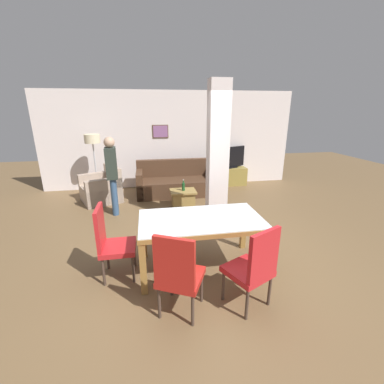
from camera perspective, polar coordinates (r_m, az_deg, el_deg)
The scene contains 15 objects.
ground_plane at distance 3.94m, azimuth 1.87°, elevation -16.24°, with size 18.00×18.00×0.00m, color brown.
back_wall at distance 7.55m, azimuth -4.76°, elevation 11.45°, with size 7.20×0.09×2.70m.
divider_pillar at distance 4.74m, azimuth 5.68°, elevation 7.42°, with size 0.36×0.29×2.70m.
dining_table at distance 3.62m, azimuth 1.97°, elevation -8.08°, with size 1.71×0.96×0.78m.
dining_chair_head_left at distance 3.63m, azimuth -17.57°, elevation -10.21°, with size 0.46×0.46×1.03m.
dining_chair_near_left at distance 2.87m, azimuth -3.06°, elevation -17.51°, with size 0.62×0.62×1.03m.
dining_chair_near_right at distance 3.05m, azimuth 13.58°, elevation -15.68°, with size 0.61×0.61×1.03m.
sofa at distance 6.95m, azimuth -3.38°, elevation 2.03°, with size 2.12×0.92×0.89m.
armchair at distance 6.77m, azimuth -19.28°, elevation 0.55°, with size 1.13×1.15×0.86m.
coffee_table at distance 6.02m, azimuth -1.99°, elevation -1.43°, with size 0.59×0.47×0.40m.
bottle at distance 5.92m, azimuth -1.93°, elevation 1.25°, with size 0.07×0.07×0.26m.
tv_stand at distance 7.84m, azimuth 8.48°, elevation 3.47°, with size 0.94×0.40×0.53m.
tv_screen at distance 7.72m, azimuth 8.67°, elevation 7.55°, with size 0.92×0.43×0.62m.
floor_lamp at distance 7.02m, azimuth -21.17°, elevation 9.90°, with size 0.38×0.38×1.61m.
standing_person at distance 5.68m, azimuth -17.37°, elevation 4.50°, with size 0.25×0.40×1.67m.
Camera 1 is at (-0.68, -3.18, 2.22)m, focal length 24.00 mm.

